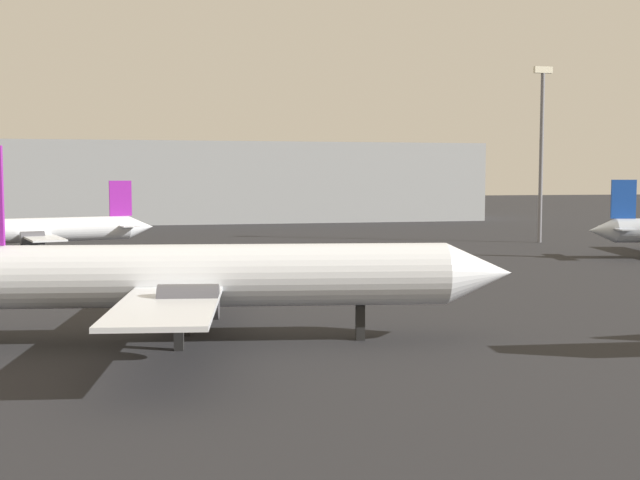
# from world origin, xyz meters

# --- Properties ---
(airplane_on_taxiway) EXTENTS (31.65, 24.12, 9.94)m
(airplane_on_taxiway) POSITION_xyz_m (-0.29, 30.27, 3.40)
(airplane_on_taxiway) COLOR silver
(airplane_on_taxiway) RESTS_ON ground_plane
(airplane_far_left) EXTENTS (27.45, 20.97, 7.87)m
(airplane_far_left) POSITION_xyz_m (-14.66, 77.62, 2.72)
(airplane_far_left) COLOR silver
(airplane_far_left) RESTS_ON ground_plane
(light_mast_right) EXTENTS (2.40, 0.50, 21.89)m
(light_mast_right) POSITION_xyz_m (46.26, 81.96, 12.23)
(light_mast_right) COLOR slate
(light_mast_right) RESTS_ON ground_plane
(terminal_building) EXTENTS (89.25, 22.78, 14.30)m
(terminal_building) POSITION_xyz_m (15.14, 139.23, 7.15)
(terminal_building) COLOR #999EA3
(terminal_building) RESTS_ON ground_plane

